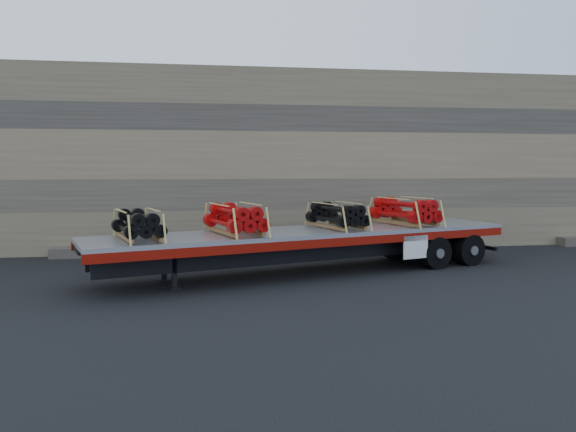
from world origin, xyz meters
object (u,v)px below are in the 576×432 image
bundle_rear (404,212)px  trailer (309,251)px  bundle_midrear (337,216)px  bundle_front (138,225)px  bundle_midfront (235,220)px

bundle_rear → trailer: bearing=180.0°
bundle_midrear → bundle_rear: bearing=0.0°
bundle_front → bundle_midfront: size_ratio=0.90×
bundle_midfront → bundle_midrear: bearing=0.0°
bundle_midrear → bundle_front: bearing=180.0°
bundle_midfront → bundle_midrear: 3.39m
bundle_front → bundle_midrear: bearing=0.0°
trailer → bundle_front: 5.23m
trailer → bundle_midfront: bundle_midfront is taller
bundle_front → bundle_rear: 8.75m
bundle_rear → bundle_midfront: bearing=180.0°
trailer → bundle_front: bearing=180.0°
bundle_midfront → bundle_rear: 6.01m
trailer → bundle_midfront: size_ratio=5.76×
trailer → bundle_midrear: 1.45m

